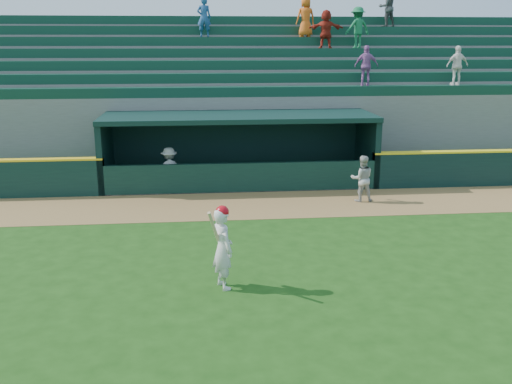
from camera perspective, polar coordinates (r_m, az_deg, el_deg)
ground at (r=13.01m, az=0.69°, el=-7.36°), size 120.00×120.00×0.00m
warning_track at (r=17.62m, az=-1.04°, el=-1.32°), size 40.00×3.00×0.01m
dugout_player_front at (r=18.19m, az=10.55°, el=1.33°), size 0.74×0.60×1.47m
dugout_player_inside at (r=19.39m, az=-8.65°, el=2.26°), size 1.07×0.80×1.48m
dugout at (r=20.33m, az=-1.76°, el=4.79°), size 9.40×2.80×2.46m
stands at (r=24.70m, az=-2.47°, el=9.01°), size 34.50×6.25×7.15m
batter_at_plate at (r=11.62m, az=-3.35°, el=-5.50°), size 0.61×0.82×1.77m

